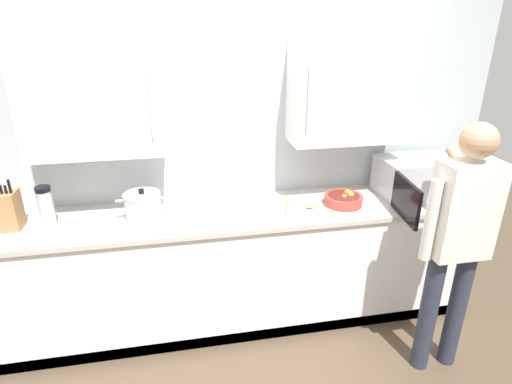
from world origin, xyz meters
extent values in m
cube|color=#B2BCC1|center=(0.00, 1.02, 1.30)|extent=(4.06, 0.10, 2.61)
cube|color=white|center=(-0.85, 0.81, 1.67)|extent=(0.83, 0.32, 0.68)
cylinder|color=#B7BABF|center=(-0.49, 0.63, 1.67)|extent=(0.01, 0.01, 0.41)
cube|color=white|center=(0.85, 0.81, 1.67)|extent=(0.83, 0.32, 0.68)
cylinder|color=#B7BABF|center=(0.49, 0.63, 1.67)|extent=(0.01, 0.01, 0.41)
cube|color=white|center=(0.00, 0.67, 0.44)|extent=(3.56, 0.58, 0.88)
cube|color=#BCB7AD|center=(0.00, 0.67, 0.89)|extent=(3.60, 0.62, 0.03)
cube|color=black|center=(0.00, 0.40, 0.04)|extent=(3.56, 0.04, 0.09)
cube|color=#B7BABF|center=(1.39, 0.71, 1.05)|extent=(0.55, 0.37, 0.28)
cube|color=beige|center=(1.31, 0.70, 1.05)|extent=(0.36, 0.31, 0.23)
cube|color=black|center=(1.59, 0.52, 1.05)|extent=(0.15, 0.01, 0.26)
cube|color=black|center=(1.09, 0.33, 1.05)|extent=(0.07, 0.40, 0.26)
cylinder|color=#A37547|center=(0.38, 0.66, 0.92)|extent=(0.10, 0.24, 0.01)
ellipsoid|color=#A37547|center=(0.53, 0.61, 0.92)|extent=(0.08, 0.06, 0.02)
cylinder|color=#AD3D33|center=(0.79, 0.63, 0.95)|extent=(0.27, 0.27, 0.07)
cylinder|color=#561E19|center=(0.79, 0.63, 0.96)|extent=(0.22, 0.22, 0.04)
sphere|color=orange|center=(0.84, 0.63, 0.98)|extent=(0.06, 0.06, 0.06)
sphere|color=orange|center=(0.83, 0.66, 0.98)|extent=(0.06, 0.06, 0.06)
sphere|color=red|center=(0.80, 0.63, 0.98)|extent=(0.05, 0.05, 0.05)
sphere|color=orange|center=(0.79, 0.61, 0.98)|extent=(0.04, 0.04, 0.04)
cylinder|color=#B7BABF|center=(-1.19, 0.66, 1.03)|extent=(0.09, 0.09, 0.24)
cylinder|color=black|center=(-1.19, 0.66, 1.17)|extent=(0.09, 0.09, 0.03)
cylinder|color=#B7BABF|center=(-0.60, 0.65, 0.99)|extent=(0.24, 0.24, 0.17)
cylinder|color=#B7BABF|center=(-0.60, 0.65, 1.09)|extent=(0.24, 0.24, 0.02)
cylinder|color=black|center=(-0.60, 0.65, 1.11)|extent=(0.04, 0.04, 0.03)
cylinder|color=#B7BABF|center=(-0.74, 0.65, 1.05)|extent=(0.05, 0.02, 0.02)
cylinder|color=#B7BABF|center=(-0.46, 0.65, 1.05)|extent=(0.05, 0.02, 0.02)
cube|color=#A37547|center=(-1.41, 0.68, 1.03)|extent=(0.11, 0.15, 0.25)
cylinder|color=black|center=(-1.42, 0.65, 1.19)|extent=(0.02, 0.02, 0.06)
cylinder|color=black|center=(-1.39, 0.65, 1.18)|extent=(0.02, 0.02, 0.05)
cylinder|color=black|center=(-1.37, 0.65, 1.20)|extent=(0.02, 0.02, 0.09)
cylinder|color=#282D3D|center=(1.14, -0.04, 0.42)|extent=(0.11, 0.11, 0.84)
cylinder|color=#282D3D|center=(1.34, -0.04, 0.42)|extent=(0.11, 0.11, 0.84)
cube|color=silver|center=(1.24, -0.04, 1.13)|extent=(0.34, 0.20, 0.58)
sphere|color=tan|center=(1.24, -0.04, 1.54)|extent=(0.20, 0.20, 0.20)
cylinder|color=tan|center=(1.40, 0.17, 1.25)|extent=(0.08, 0.46, 0.29)
cylinder|color=silver|center=(1.04, -0.04, 1.08)|extent=(0.07, 0.07, 0.49)
camera|label=1|loc=(-0.33, -1.91, 2.14)|focal=29.00mm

